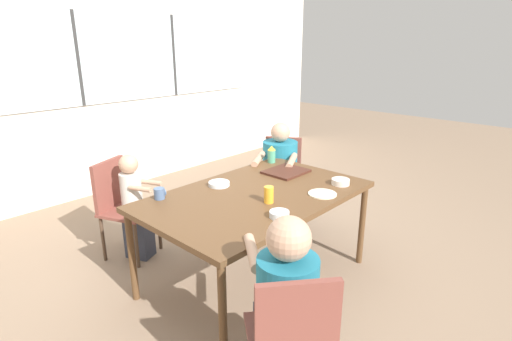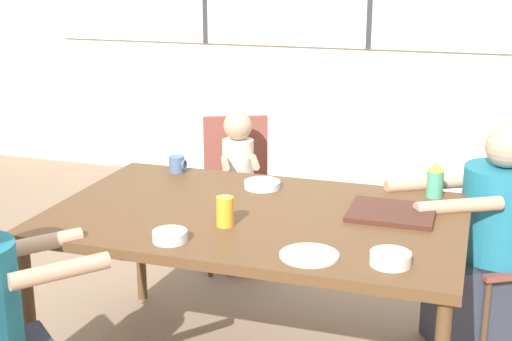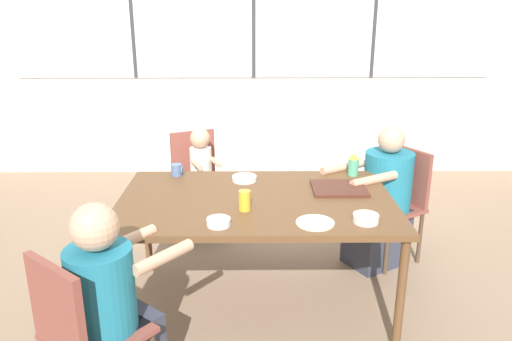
% 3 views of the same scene
% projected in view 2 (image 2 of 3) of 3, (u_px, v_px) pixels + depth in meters
% --- Properties ---
extents(wall_back_with_windows, '(8.40, 0.08, 2.80)m').
position_uv_depth(wall_back_with_windows, '(371.00, 6.00, 5.25)').
color(wall_back_with_windows, silver).
rests_on(wall_back_with_windows, ground_plane).
extents(dining_table, '(1.68, 1.06, 0.74)m').
position_uv_depth(dining_table, '(256.00, 224.00, 2.94)').
color(dining_table, brown).
rests_on(dining_table, ground_plane).
extents(chair_for_toddler, '(0.53, 0.53, 0.86)m').
position_uv_depth(chair_for_toddler, '(237.00, 177.00, 4.19)').
color(chair_for_toddler, brown).
rests_on(chair_for_toddler, ground_plane).
extents(person_man_blue_shirt, '(0.72, 0.61, 1.05)m').
position_uv_depth(person_man_blue_shirt, '(489.00, 252.00, 3.23)').
color(person_man_blue_shirt, '#333847').
rests_on(person_man_blue_shirt, ground_plane).
extents(person_toddler, '(0.29, 0.36, 0.93)m').
position_uv_depth(person_toddler, '(239.00, 195.00, 4.06)').
color(person_toddler, '#333847').
rests_on(person_toddler, ground_plane).
extents(food_tray_dark, '(0.34, 0.30, 0.02)m').
position_uv_depth(food_tray_dark, '(392.00, 213.00, 2.90)').
color(food_tray_dark, '#472319').
rests_on(food_tray_dark, dining_table).
extents(coffee_mug, '(0.08, 0.08, 0.08)m').
position_uv_depth(coffee_mug, '(177.00, 164.00, 3.48)').
color(coffee_mug, slate).
rests_on(coffee_mug, dining_table).
extents(sippy_cup, '(0.08, 0.08, 0.16)m').
position_uv_depth(sippy_cup, '(435.00, 179.00, 3.10)').
color(sippy_cup, '#4CA57F').
rests_on(sippy_cup, dining_table).
extents(juice_glass, '(0.07, 0.07, 0.12)m').
position_uv_depth(juice_glass, '(225.00, 212.00, 2.76)').
color(juice_glass, gold).
rests_on(juice_glass, dining_table).
extents(bowl_white_shallow, '(0.17, 0.17, 0.03)m').
position_uv_depth(bowl_white_shallow, '(262.00, 184.00, 3.24)').
color(bowl_white_shallow, silver).
rests_on(bowl_white_shallow, dining_table).
extents(bowl_cereal, '(0.14, 0.14, 0.05)m').
position_uv_depth(bowl_cereal, '(390.00, 259.00, 2.42)').
color(bowl_cereal, silver).
rests_on(bowl_cereal, dining_table).
extents(bowl_fruit, '(0.13, 0.13, 0.04)m').
position_uv_depth(bowl_fruit, '(170.00, 236.00, 2.62)').
color(bowl_fruit, silver).
rests_on(bowl_fruit, dining_table).
extents(plate_tortillas, '(0.21, 0.21, 0.01)m').
position_uv_depth(plate_tortillas, '(309.00, 255.00, 2.49)').
color(plate_tortillas, beige).
rests_on(plate_tortillas, dining_table).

